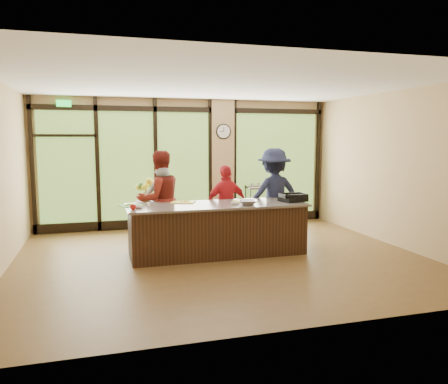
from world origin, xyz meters
TOP-DOWN VIEW (x-y plane):
  - floor at (0.00, 0.00)m, footprint 7.00×7.00m
  - ceiling at (0.00, 0.00)m, footprint 7.00×7.00m
  - back_wall at (0.00, 3.00)m, footprint 7.00×0.00m
  - right_wall at (3.50, 0.00)m, footprint 0.00×6.00m
  - window_wall at (0.16, 2.95)m, footprint 6.90×0.12m
  - island_base at (0.00, 0.30)m, footprint 3.10×1.00m
  - countertop at (0.00, 0.30)m, footprint 3.20×1.10m
  - wall_clock at (0.85, 2.87)m, footprint 0.36×0.04m
  - cook_left at (-0.90, 1.02)m, footprint 0.58×0.39m
  - cook_midleft at (-0.93, 1.05)m, footprint 1.07×0.94m
  - cook_midright at (0.39, 1.02)m, footprint 0.97×0.52m
  - cook_right at (1.38, 1.00)m, footprint 1.25×0.76m
  - roasting_pan at (1.44, 0.21)m, footprint 0.53×0.46m
  - mixing_bowl at (0.50, 0.06)m, footprint 0.41×0.41m
  - cutting_board_left at (-1.50, 0.51)m, footprint 0.48×0.43m
  - cutting_board_center at (-0.56, 0.64)m, footprint 0.51×0.45m
  - cutting_board_right at (0.59, 0.47)m, footprint 0.44×0.37m
  - prep_bowl_near at (-1.40, 0.19)m, footprint 0.18×0.18m
  - prep_bowl_mid at (0.28, 0.15)m, footprint 0.13×0.13m
  - prep_bowl_far at (0.65, 0.44)m, footprint 0.18×0.18m
  - red_ramekin at (-1.50, 0.04)m, footprint 0.11×0.11m
  - flower_stand at (-1.10, 1.84)m, footprint 0.41×0.41m
  - flower_vase at (-1.10, 1.84)m, footprint 0.27×0.27m
  - bar_cart at (1.78, 2.75)m, footprint 0.75×0.45m

SIDE VIEW (x-z plane):
  - floor at x=0.00m, z-range 0.00..0.00m
  - flower_stand at x=-1.10m, z-range 0.00..0.80m
  - island_base at x=0.00m, z-range 0.00..0.88m
  - bar_cart at x=1.78m, z-range 0.10..1.11m
  - cook_midright at x=0.39m, z-range 0.00..1.57m
  - cook_left at x=-0.90m, z-range 0.00..1.58m
  - countertop at x=0.00m, z-range 0.88..0.92m
  - cutting_board_right at x=0.59m, z-range 0.92..0.93m
  - cutting_board_left at x=-1.50m, z-range 0.92..0.93m
  - cutting_board_center at x=-0.56m, z-range 0.92..0.93m
  - flower_vase at x=-1.10m, z-range 0.80..1.05m
  - cook_midleft at x=-0.93m, z-range 0.00..1.86m
  - prep_bowl_far at x=0.65m, z-range 0.92..0.95m
  - prep_bowl_mid at x=0.28m, z-range 0.92..0.96m
  - prep_bowl_near at x=-1.40m, z-range 0.92..0.96m
  - cook_right at x=1.38m, z-range 0.00..1.89m
  - roasting_pan at x=1.44m, z-range 0.92..1.00m
  - red_ramekin at x=-1.50m, z-range 0.92..1.00m
  - mixing_bowl at x=0.50m, z-range 0.92..1.00m
  - window_wall at x=0.16m, z-range -0.11..2.89m
  - back_wall at x=0.00m, z-range -2.00..5.00m
  - right_wall at x=3.50m, z-range -1.50..4.50m
  - wall_clock at x=0.85m, z-range 2.07..2.43m
  - ceiling at x=0.00m, z-range 3.00..3.00m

